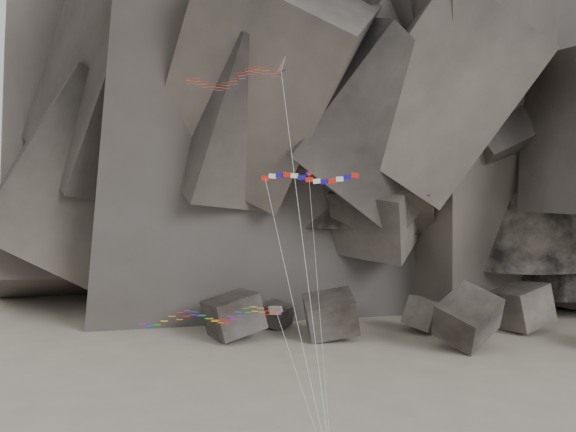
# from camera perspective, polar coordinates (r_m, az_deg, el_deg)

# --- Properties ---
(headland) EXTENTS (110.00, 70.00, 84.00)m
(headland) POSITION_cam_1_polar(r_m,az_deg,el_deg) (123.71, 4.62, 13.08)
(headland) COLOR #5D544C
(headland) RESTS_ON ground
(boulder_field) EXTENTS (57.77, 20.94, 8.33)m
(boulder_field) POSITION_cam_1_polar(r_m,az_deg,el_deg) (86.81, 10.78, -9.27)
(boulder_field) COLOR #47423F
(boulder_field) RESTS_ON ground
(delta_kite) EXTENTS (14.19, 13.95, 29.85)m
(delta_kite) POSITION_cam_1_polar(r_m,az_deg,el_deg) (55.62, -5.40, 12.08)
(delta_kite) COLOR red
(delta_kite) RESTS_ON ground
(banner_kite) EXTENTS (8.59, 16.13, 20.26)m
(banner_kite) POSITION_cam_1_polar(r_m,az_deg,el_deg) (56.01, 1.91, 3.26)
(banner_kite) COLOR red
(banner_kite) RESTS_ON ground
(parafoil_kite) EXTENTS (17.20, 11.96, 9.19)m
(parafoil_kite) POSITION_cam_1_polar(r_m,az_deg,el_deg) (54.33, -7.52, -8.79)
(parafoil_kite) COLOR #D29A0B
(parafoil_kite) RESTS_ON ground
(pennant_kite) EXTENTS (3.44, 15.72, 20.27)m
(pennant_kite) POSITION_cam_1_polar(r_m,az_deg,el_deg) (52.13, 2.29, -2.14)
(pennant_kite) COLOR red
(pennant_kite) RESTS_ON ground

